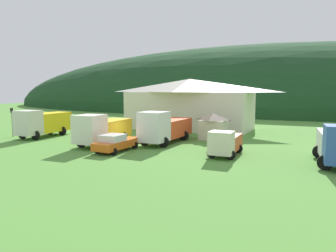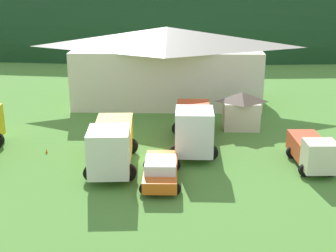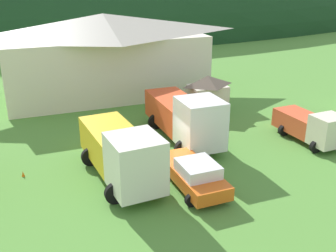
{
  "view_description": "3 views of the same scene",
  "coord_description": "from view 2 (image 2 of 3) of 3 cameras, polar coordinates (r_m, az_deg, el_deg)",
  "views": [
    {
      "loc": [
        17.81,
        -27.6,
        5.81
      ],
      "look_at": [
        1.92,
        4.94,
        1.59
      ],
      "focal_mm": 33.56,
      "sensor_mm": 36.0,
      "label": 1
    },
    {
      "loc": [
        1.75,
        -29.72,
        12.33
      ],
      "look_at": [
        0.81,
        3.12,
        1.46
      ],
      "focal_mm": 49.98,
      "sensor_mm": 36.0,
      "label": 2
    },
    {
      "loc": [
        -7.56,
        -20.3,
        10.71
      ],
      "look_at": [
        1.45,
        2.43,
        1.24
      ],
      "focal_mm": 42.51,
      "sensor_mm": 36.0,
      "label": 3
    }
  ],
  "objects": [
    {
      "name": "light_truck_cream",
      "position": [
        32.05,
        17.19,
        -2.91
      ],
      "size": [
        2.57,
        5.23,
        2.33
      ],
      "rotation": [
        0.0,
        0.0,
        -1.53
      ],
      "color": "beige",
      "rests_on": "ground"
    },
    {
      "name": "traffic_cone_near_pickup",
      "position": [
        34.56,
        -14.58,
        -3.21
      ],
      "size": [
        0.36,
        0.36,
        0.64
      ],
      "primitive_type": "cone",
      "color": "orange",
      "rests_on": "ground"
    },
    {
      "name": "service_pickup_orange",
      "position": [
        28.66,
        -0.88,
        -5.35
      ],
      "size": [
        2.47,
        5.25,
        1.66
      ],
      "rotation": [
        0.0,
        0.0,
        -1.56
      ],
      "color": "orange",
      "rests_on": "ground"
    },
    {
      "name": "traffic_cone_mid_row",
      "position": [
        32.99,
        1.61,
        -3.64
      ],
      "size": [
        0.36,
        0.36,
        0.59
      ],
      "primitive_type": "cone",
      "color": "orange",
      "rests_on": "ground"
    },
    {
      "name": "play_shed_cream",
      "position": [
        38.62,
        8.93,
        1.95
      ],
      "size": [
        3.13,
        2.32,
        3.1
      ],
      "color": "beige",
      "rests_on": "ground"
    },
    {
      "name": "depot_building",
      "position": [
        45.85,
        -0.11,
        7.58
      ],
      "size": [
        18.96,
        8.94,
        7.35
      ],
      "color": "silver",
      "rests_on": "ground"
    },
    {
      "name": "forested_hill_backdrop",
      "position": [
        95.15,
        0.59,
        10.87
      ],
      "size": [
        175.78,
        60.0,
        36.34
      ],
      "primitive_type": "ellipsoid",
      "color": "#193D1E",
      "rests_on": "ground"
    },
    {
      "name": "ground_plane",
      "position": [
        32.22,
        -1.6,
        -4.19
      ],
      "size": [
        200.0,
        200.0,
        0.0
      ],
      "primitive_type": "plane",
      "color": "#518C38"
    },
    {
      "name": "heavy_rig_striped",
      "position": [
        30.61,
        -6.88,
        -2.11
      ],
      "size": [
        3.59,
        7.85,
        3.34
      ],
      "rotation": [
        0.0,
        0.0,
        -1.5
      ],
      "color": "silver",
      "rests_on": "ground"
    },
    {
      "name": "heavy_rig_white",
      "position": [
        33.84,
        3.15,
        0.09
      ],
      "size": [
        3.38,
        8.47,
        3.57
      ],
      "rotation": [
        0.0,
        0.0,
        -1.58
      ],
      "color": "white",
      "rests_on": "ground"
    }
  ]
}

